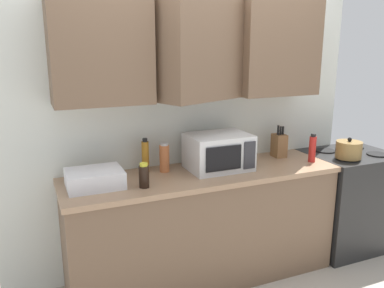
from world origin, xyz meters
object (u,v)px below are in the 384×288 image
bottle_red_sauce (312,149)px  bottle_spice_jar (164,158)px  stove_range (346,199)px  bottle_yellow_mustard (245,151)px  bottle_soy_dark (144,176)px  kettle (349,150)px  microwave (218,152)px  bottle_amber_vinegar (145,156)px  dish_rack (95,179)px  knife_block (279,145)px

bottle_red_sauce → bottle_spice_jar: bearing=169.3°
stove_range → bottle_yellow_mustard: 1.12m
bottle_red_sauce → bottle_soy_dark: 1.47m
bottle_soy_dark → bottle_spice_jar: bottle_spice_jar is taller
bottle_soy_dark → bottle_red_sauce: bearing=1.8°
bottle_yellow_mustard → kettle: bearing=-24.9°
stove_range → kettle: (-0.17, -0.14, 0.53)m
bottle_yellow_mustard → bottle_soy_dark: size_ratio=0.82×
kettle → bottle_soy_dark: (-1.80, 0.02, -0.00)m
kettle → microwave: 1.16m
bottle_amber_vinegar → kettle: bearing=-11.5°
stove_range → bottle_soy_dark: (-1.97, -0.12, 0.53)m
microwave → bottle_spice_jar: (-0.41, 0.10, -0.03)m
dish_rack → bottle_spice_jar: bottle_spice_jar is taller
knife_block → stove_range: bearing=-13.5°
knife_block → bottle_amber_vinegar: 1.20m
kettle → bottle_amber_vinegar: bottle_amber_vinegar is taller
microwave → bottle_yellow_mustard: microwave is taller
kettle → microwave: size_ratio=0.45×
bottle_yellow_mustard → bottle_spice_jar: size_ratio=0.63×
bottle_red_sauce → bottle_spice_jar: (-1.22, 0.23, -0.00)m
knife_block → bottle_yellow_mustard: knife_block is taller
stove_range → knife_block: 0.88m
microwave → kettle: bearing=-9.5°
stove_range → bottle_soy_dark: bottle_soy_dark is taller
kettle → bottle_red_sauce: size_ratio=0.90×
microwave → bottle_soy_dark: 0.68m
dish_rack → bottle_amber_vinegar: (0.42, 0.18, 0.07)m
bottle_yellow_mustard → bottle_red_sauce: (0.46, -0.31, 0.05)m
bottle_red_sauce → bottle_soy_dark: size_ratio=1.37×
bottle_red_sauce → bottle_amber_vinegar: bearing=168.3°
kettle → bottle_red_sauce: bearing=169.4°
knife_block → kettle: bearing=-31.0°
bottle_spice_jar → knife_block: bearing=0.4°
dish_rack → bottle_amber_vinegar: size_ratio=1.43×
knife_block → bottle_amber_vinegar: size_ratio=1.07×
kettle → bottle_amber_vinegar: (-1.69, 0.34, 0.04)m
bottle_yellow_mustard → bottle_amber_vinegar: bottle_amber_vinegar is taller
stove_range → kettle: 0.58m
stove_range → microwave: size_ratio=1.90×
bottle_red_sauce → bottle_soy_dark: bottle_red_sauce is taller
kettle → dish_rack: bearing=175.7°
knife_block → bottle_amber_vinegar: (-1.19, 0.04, 0.02)m
bottle_spice_jar → bottle_red_sauce: bearing=-10.7°
microwave → knife_block: (0.65, 0.11, -0.04)m
knife_block → bottle_red_sauce: size_ratio=1.19×
microwave → knife_block: bearing=9.6°
dish_rack → knife_block: knife_block is taller
knife_block → bottle_amber_vinegar: bearing=177.9°
kettle → bottle_yellow_mustard: 0.88m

